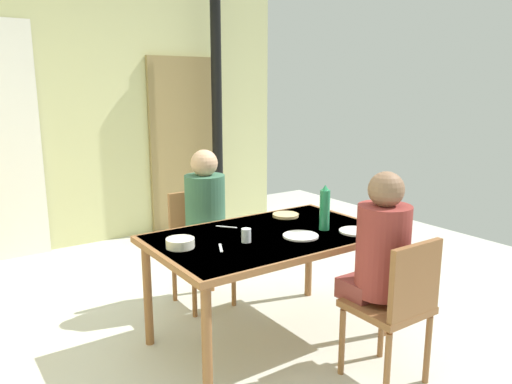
{
  "coord_description": "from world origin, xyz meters",
  "views": [
    {
      "loc": [
        -1.51,
        -2.54,
        1.67
      ],
      "look_at": [
        0.29,
        0.07,
        0.99
      ],
      "focal_mm": 34.53,
      "sensor_mm": 36.0,
      "label": 1
    }
  ],
  "objects_px": {
    "person_far_diner": "(206,208)",
    "water_bottle_green_near": "(325,209)",
    "chair_near_diner": "(397,303)",
    "serving_bowl_center": "(180,243)",
    "person_near_diner": "(381,248)",
    "dining_table": "(269,244)",
    "chair_far_diner": "(198,240)"
  },
  "relations": [
    {
      "from": "person_near_diner",
      "to": "serving_bowl_center",
      "type": "bearing_deg",
      "value": 139.01
    },
    {
      "from": "chair_far_diner",
      "to": "person_near_diner",
      "type": "bearing_deg",
      "value": 103.79
    },
    {
      "from": "person_near_diner",
      "to": "person_far_diner",
      "type": "xyz_separation_m",
      "value": [
        -0.37,
        1.36,
        0.0
      ]
    },
    {
      "from": "chair_far_diner",
      "to": "serving_bowl_center",
      "type": "xyz_separation_m",
      "value": [
        -0.51,
        -0.74,
        0.27
      ]
    },
    {
      "from": "dining_table",
      "to": "chair_near_diner",
      "type": "distance_m",
      "value": 0.88
    },
    {
      "from": "person_far_diner",
      "to": "water_bottle_green_near",
      "type": "relative_size",
      "value": 2.54
    },
    {
      "from": "chair_far_diner",
      "to": "serving_bowl_center",
      "type": "bearing_deg",
      "value": 55.62
    },
    {
      "from": "dining_table",
      "to": "water_bottle_green_near",
      "type": "distance_m",
      "value": 0.43
    },
    {
      "from": "dining_table",
      "to": "person_near_diner",
      "type": "bearing_deg",
      "value": -67.51
    },
    {
      "from": "dining_table",
      "to": "person_near_diner",
      "type": "distance_m",
      "value": 0.75
    },
    {
      "from": "water_bottle_green_near",
      "to": "chair_far_diner",
      "type": "bearing_deg",
      "value": 115.05
    },
    {
      "from": "chair_far_diner",
      "to": "person_near_diner",
      "type": "distance_m",
      "value": 1.57
    },
    {
      "from": "dining_table",
      "to": "person_far_diner",
      "type": "bearing_deg",
      "value": 97.17
    },
    {
      "from": "dining_table",
      "to": "chair_near_diner",
      "type": "relative_size",
      "value": 1.74
    },
    {
      "from": "chair_far_diner",
      "to": "water_bottle_green_near",
      "type": "xyz_separation_m",
      "value": [
        0.44,
        -0.95,
        0.39
      ]
    },
    {
      "from": "dining_table",
      "to": "serving_bowl_center",
      "type": "bearing_deg",
      "value": 172.49
    },
    {
      "from": "chair_near_diner",
      "to": "person_near_diner",
      "type": "relative_size",
      "value": 1.13
    },
    {
      "from": "chair_near_diner",
      "to": "serving_bowl_center",
      "type": "bearing_deg",
      "value": 134.29
    },
    {
      "from": "dining_table",
      "to": "person_far_diner",
      "type": "height_order",
      "value": "person_far_diner"
    },
    {
      "from": "chair_far_diner",
      "to": "dining_table",
      "type": "bearing_deg",
      "value": 95.99
    },
    {
      "from": "chair_near_diner",
      "to": "chair_far_diner",
      "type": "bearing_deg",
      "value": 102.68
    },
    {
      "from": "person_near_diner",
      "to": "serving_bowl_center",
      "type": "relative_size",
      "value": 4.53
    },
    {
      "from": "chair_near_diner",
      "to": "person_far_diner",
      "type": "height_order",
      "value": "person_far_diner"
    },
    {
      "from": "chair_near_diner",
      "to": "water_bottle_green_near",
      "type": "distance_m",
      "value": 0.79
    },
    {
      "from": "person_far_diner",
      "to": "person_near_diner",
      "type": "bearing_deg",
      "value": 105.1
    },
    {
      "from": "chair_near_diner",
      "to": "person_far_diner",
      "type": "relative_size",
      "value": 1.13
    },
    {
      "from": "dining_table",
      "to": "person_far_diner",
      "type": "xyz_separation_m",
      "value": [
        -0.09,
        0.68,
        0.11
      ]
    },
    {
      "from": "chair_near_diner",
      "to": "chair_far_diner",
      "type": "distance_m",
      "value": 1.68
    },
    {
      "from": "dining_table",
      "to": "water_bottle_green_near",
      "type": "xyz_separation_m",
      "value": [
        0.36,
        -0.13,
        0.21
      ]
    },
    {
      "from": "person_near_diner",
      "to": "water_bottle_green_near",
      "type": "xyz_separation_m",
      "value": [
        0.07,
        0.55,
        0.1
      ]
    },
    {
      "from": "person_near_diner",
      "to": "water_bottle_green_near",
      "type": "relative_size",
      "value": 2.54
    },
    {
      "from": "dining_table",
      "to": "chair_near_diner",
      "type": "bearing_deg",
      "value": -70.97
    }
  ]
}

